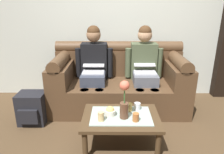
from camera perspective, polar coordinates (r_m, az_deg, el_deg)
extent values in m
cube|color=silver|center=(3.54, 1.84, 18.13)|extent=(6.00, 0.12, 2.90)
cube|color=#513823|center=(3.22, 1.85, -4.73)|extent=(1.96, 0.88, 0.42)
cube|color=#513823|center=(3.40, 1.80, 3.89)|extent=(1.96, 0.22, 0.40)
cylinder|color=#513823|center=(3.34, 1.84, 8.09)|extent=(1.96, 0.18, 0.18)
cube|color=#513823|center=(3.19, -13.34, 1.19)|extent=(0.28, 0.88, 0.28)
cylinder|color=#513823|center=(3.14, -13.60, 4.40)|extent=(0.18, 0.88, 0.18)
cube|color=#513823|center=(3.23, 16.98, 1.10)|extent=(0.28, 0.88, 0.28)
cylinder|color=#513823|center=(3.18, 17.30, 4.27)|extent=(0.18, 0.88, 0.18)
cube|color=#383D4C|center=(3.07, -5.04, -0.30)|extent=(0.34, 0.40, 0.15)
cylinder|color=#383D4C|center=(2.96, -7.28, -7.20)|extent=(0.12, 0.12, 0.42)
cylinder|color=#383D4C|center=(2.94, -3.38, -7.26)|extent=(0.12, 0.12, 0.42)
cube|color=black|center=(3.25, -4.76, 4.37)|extent=(0.38, 0.22, 0.54)
cylinder|color=black|center=(3.24, -8.96, 3.82)|extent=(0.09, 0.09, 0.44)
cylinder|color=black|center=(3.20, -0.60, 3.85)|extent=(0.09, 0.09, 0.44)
sphere|color=#936B4C|center=(3.15, -4.99, 11.24)|extent=(0.21, 0.21, 0.21)
sphere|color=#472D19|center=(3.14, -5.01, 11.96)|extent=(0.19, 0.19, 0.19)
cube|color=silver|center=(3.07, -5.05, 1.29)|extent=(0.31, 0.22, 0.02)
cube|color=silver|center=(3.18, -4.86, 3.93)|extent=(0.31, 0.20, 0.09)
cube|color=black|center=(3.17, -4.87, 3.82)|extent=(0.27, 0.17, 0.08)
cube|color=#595B66|center=(3.09, 8.87, -0.33)|extent=(0.34, 0.40, 0.15)
cylinder|color=#595B66|center=(2.95, 7.35, -7.24)|extent=(0.12, 0.12, 0.42)
cylinder|color=#595B66|center=(2.99, 11.20, -7.18)|extent=(0.12, 0.12, 0.42)
cube|color=#475138|center=(3.26, 8.46, 4.32)|extent=(0.38, 0.22, 0.54)
cylinder|color=#475138|center=(3.21, 4.37, 3.83)|extent=(0.09, 0.09, 0.44)
cylinder|color=#475138|center=(3.27, 12.62, 3.73)|extent=(0.09, 0.09, 0.44)
sphere|color=tan|center=(3.17, 8.86, 11.14)|extent=(0.21, 0.21, 0.21)
sphere|color=#472D19|center=(3.16, 8.90, 11.86)|extent=(0.19, 0.19, 0.19)
cube|color=silver|center=(3.09, 8.90, 1.25)|extent=(0.31, 0.22, 0.02)
cube|color=silver|center=(3.19, 8.65, 3.88)|extent=(0.31, 0.21, 0.08)
cube|color=black|center=(3.18, 8.67, 3.79)|extent=(0.27, 0.18, 0.06)
cube|color=#47331E|center=(2.36, 2.41, -10.89)|extent=(0.84, 0.59, 0.04)
cube|color=#9EB2A8|center=(2.35, 2.42, -10.38)|extent=(0.65, 0.42, 0.01)
cylinder|color=#47331E|center=(2.27, -7.28, -17.81)|extent=(0.06, 0.06, 0.32)
cylinder|color=#47331E|center=(2.30, 12.27, -17.64)|extent=(0.06, 0.06, 0.32)
cylinder|color=#47331E|center=(2.68, -5.92, -11.43)|extent=(0.06, 0.06, 0.32)
cylinder|color=#47331E|center=(2.70, 10.20, -11.37)|extent=(0.06, 0.06, 0.32)
cylinder|color=brown|center=(2.26, 3.27, -8.98)|extent=(0.09, 0.09, 0.17)
cylinder|color=#3D7538|center=(2.19, 3.36, -5.13)|extent=(0.01, 0.01, 0.16)
sphere|color=#E0664C|center=(2.14, 3.42, -2.31)|extent=(0.10, 0.10, 0.10)
cylinder|color=silver|center=(2.33, -0.52, -9.52)|extent=(0.12, 0.12, 0.06)
sphere|color=#D8B766|center=(2.32, -0.52, -9.05)|extent=(0.10, 0.10, 0.10)
cylinder|color=#DBB77A|center=(2.23, -2.97, -10.54)|extent=(0.07, 0.07, 0.10)
cylinder|color=silver|center=(2.46, 6.81, -7.83)|extent=(0.07, 0.07, 0.08)
cylinder|color=#B26633|center=(2.23, 6.41, -10.69)|extent=(0.07, 0.07, 0.09)
cylinder|color=gold|center=(2.42, 4.65, -8.07)|extent=(0.07, 0.07, 0.09)
cube|color=black|center=(3.02, -20.64, -7.80)|extent=(0.35, 0.28, 0.42)
cube|color=black|center=(2.91, -21.63, -9.95)|extent=(0.24, 0.05, 0.19)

